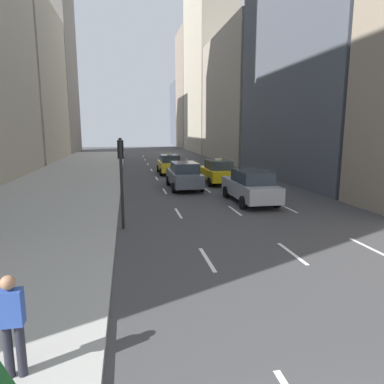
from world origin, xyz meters
name	(u,v)px	position (x,y,z in m)	size (l,w,h in m)	color
sidewalk_left	(71,178)	(-7.00, 27.00, 0.07)	(8.00, 66.00, 0.15)	#9E9E99
lane_markings	(198,183)	(2.60, 23.00, 0.01)	(5.72, 56.00, 0.01)	white
building_row_right	(242,41)	(12.00, 41.49, 14.76)	(6.00, 89.78, 37.49)	gray
taxi_lead	(218,172)	(4.00, 22.58, 0.88)	(2.02, 4.40, 1.87)	yellow
taxi_second	(169,164)	(1.20, 28.84, 0.88)	(2.02, 4.40, 1.87)	yellow
sedan_black_near	(184,175)	(1.20, 20.77, 0.91)	(2.02, 4.89, 1.80)	#565B66
sedan_silver_behind	(250,186)	(4.00, 15.69, 0.90)	(2.02, 4.88, 1.78)	#9EA0A5
pedestrian_near_curb	(12,321)	(-4.29, 3.47, 1.07)	(0.36, 0.22, 1.65)	#23232D
traffic_light_pole	(121,169)	(-2.75, 11.98, 2.41)	(0.24, 0.42, 3.60)	black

